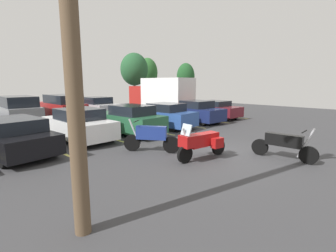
{
  "coord_description": "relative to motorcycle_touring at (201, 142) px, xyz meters",
  "views": [
    {
      "loc": [
        -8.22,
        -4.9,
        2.74
      ],
      "look_at": [
        -0.37,
        2.68,
        0.82
      ],
      "focal_mm": 26.55,
      "sensor_mm": 36.0,
      "label": 1
    }
  ],
  "objects": [
    {
      "name": "motorcycle_touring",
      "position": [
        0.0,
        0.0,
        0.0
      ],
      "size": [
        2.29,
        1.0,
        1.35
      ],
      "color": "black",
      "rests_on": "ground"
    },
    {
      "name": "motorcycle_second",
      "position": [
        2.05,
        -2.15,
        -0.08
      ],
      "size": [
        0.62,
        2.28,
        1.25
      ],
      "color": "black",
      "rests_on": "ground"
    },
    {
      "name": "car_far_grey",
      "position": [
        -2.21,
        13.28,
        0.28
      ],
      "size": [
        2.11,
        4.67,
        1.86
      ],
      "color": "slate",
      "rests_on": "ground"
    },
    {
      "name": "car_black",
      "position": [
        -4.51,
        5.61,
        0.06
      ],
      "size": [
        2.26,
        4.68,
        1.41
      ],
      "color": "black",
      "rests_on": "ground"
    },
    {
      "name": "car_navy",
      "position": [
        6.66,
        5.5,
        0.08
      ],
      "size": [
        2.16,
        4.41,
        1.51
      ],
      "color": "navy",
      "rests_on": "ground"
    },
    {
      "name": "car_blue",
      "position": [
        3.64,
        5.61,
        0.08
      ],
      "size": [
        2.08,
        4.39,
        1.5
      ],
      "color": "#2D519E",
      "rests_on": "ground"
    },
    {
      "name": "tree_right",
      "position": [
        11.16,
        17.82,
        3.57
      ],
      "size": [
        3.14,
        3.14,
        6.06
      ],
      "color": "#4C3823",
      "rests_on": "ground"
    },
    {
      "name": "tree_rear",
      "position": [
        15.56,
        20.52,
        3.39
      ],
      "size": [
        2.7,
        2.7,
        5.99
      ],
      "color": "#4C3823",
      "rests_on": "ground"
    },
    {
      "name": "parking_stripes",
      "position": [
        -0.39,
        5.85,
        -0.64
      ],
      "size": [
        22.3,
        4.83,
        0.01
      ],
      "color": "#EAE066",
      "rests_on": "ground"
    },
    {
      "name": "car_green",
      "position": [
        0.92,
        5.47,
        0.12
      ],
      "size": [
        1.95,
        4.4,
        1.57
      ],
      "color": "#235638",
      "rests_on": "ground"
    },
    {
      "name": "tree_left",
      "position": [
        20.21,
        17.73,
        2.94
      ],
      "size": [
        2.5,
        2.5,
        5.41
      ],
      "color": "#4C3823",
      "rests_on": "ground"
    },
    {
      "name": "car_far_red",
      "position": [
        0.57,
        12.97,
        0.3
      ],
      "size": [
        1.81,
        4.78,
        1.87
      ],
      "color": "maroon",
      "rests_on": "ground"
    },
    {
      "name": "car_white",
      "position": [
        -1.61,
        6.02,
        0.1
      ],
      "size": [
        1.91,
        4.32,
        1.53
      ],
      "color": "white",
      "rests_on": "ground"
    },
    {
      "name": "ground",
      "position": [
        1.17,
        -0.27,
        -0.69
      ],
      "size": [
        44.0,
        44.0,
        0.1
      ],
      "primitive_type": "cube",
      "color": "#38383A"
    },
    {
      "name": "car_maroon",
      "position": [
        9.27,
        5.7,
        0.03
      ],
      "size": [
        2.07,
        4.46,
        1.36
      ],
      "color": "maroon",
      "rests_on": "ground"
    },
    {
      "name": "motorcycle_third",
      "position": [
        -0.62,
        1.98,
        -0.03
      ],
      "size": [
        1.34,
        1.98,
        1.32
      ],
      "color": "black",
      "rests_on": "ground"
    },
    {
      "name": "car_far_silver",
      "position": [
        3.34,
        12.96,
        0.13
      ],
      "size": [
        1.92,
        4.42,
        1.59
      ],
      "color": "#B7B7BC",
      "rests_on": "ground"
    },
    {
      "name": "box_truck",
      "position": [
        9.34,
        11.52,
        1.0
      ],
      "size": [
        2.4,
        6.77,
        3.14
      ],
      "color": "#A51E19",
      "rests_on": "ground"
    }
  ]
}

